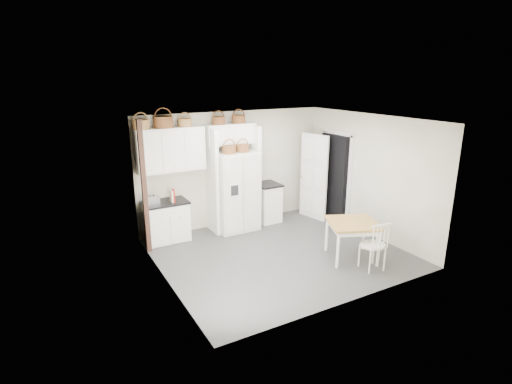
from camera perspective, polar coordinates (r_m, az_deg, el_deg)
floor at (r=7.94m, az=3.32°, el=-8.71°), size 4.50×4.50×0.00m
ceiling at (r=7.23m, az=3.66°, el=10.28°), size 4.50×4.50×0.00m
wall_back at (r=9.18m, az=-3.26°, el=3.36°), size 4.50×0.00×4.50m
wall_left at (r=6.60m, az=-13.24°, el=-2.31°), size 0.00×4.00×4.00m
wall_right at (r=8.87m, az=15.85°, el=2.29°), size 0.00×4.00×4.00m
refrigerator at (r=8.87m, az=-2.96°, el=0.14°), size 0.92×0.74×1.77m
base_cab_left at (r=8.57m, az=-12.70°, el=-4.21°), size 0.88×0.56×0.82m
base_cab_right at (r=9.49m, az=1.60°, el=-1.58°), size 0.50×0.60×0.88m
dining_table at (r=7.80m, az=13.51°, el=-6.72°), size 1.15×1.15×0.73m
windsor_chair at (r=7.45m, az=16.35°, el=-7.27°), size 0.50×0.46×0.93m
counter_left at (r=8.43m, az=-12.88°, el=-1.49°), size 0.92×0.59×0.04m
counter_right at (r=9.36m, az=1.62°, el=1.10°), size 0.54×0.64×0.04m
toaster at (r=8.25m, az=-14.66°, el=-1.17°), size 0.29×0.18×0.20m
cookbook_red at (r=8.36m, az=-11.66°, el=-0.51°), size 0.08×0.18×0.26m
cookbook_cream at (r=8.35m, az=-11.98°, el=-0.59°), size 0.04×0.17×0.25m
basket_upper_a at (r=8.14m, az=-16.08°, el=9.24°), size 0.32×0.32×0.18m
basket_upper_b at (r=8.25m, az=-13.08°, el=9.70°), size 0.39×0.39×0.23m
basket_upper_c at (r=8.39m, az=-10.12°, el=9.74°), size 0.28×0.28×0.16m
basket_bridge_a at (r=8.66m, az=-5.37°, el=10.13°), size 0.29×0.29×0.16m
basket_bridge_b at (r=8.87m, az=-2.50°, el=10.36°), size 0.30×0.30×0.17m
basket_fridge_a at (r=8.49m, az=-3.86°, el=6.09°), size 0.30×0.30×0.16m
basket_fridge_b at (r=8.63m, az=-1.92°, el=6.27°), size 0.29×0.29×0.16m
upper_cabinet at (r=8.36m, az=-12.13°, el=5.93°), size 1.40×0.34×0.90m
bridge_cabinet at (r=8.81m, az=-3.74°, el=8.26°), size 1.12×0.34×0.45m
fridge_panel_left at (r=8.68m, az=-6.29°, el=1.51°), size 0.08×0.60×2.30m
fridge_panel_right at (r=9.11m, az=-0.38°, el=2.32°), size 0.08×0.60×2.30m
trim_post at (r=7.87m, az=-15.67°, el=0.54°), size 0.09×0.09×2.60m
doorway_void at (r=9.58m, az=11.16°, el=1.94°), size 0.18×0.85×2.05m
door_slab at (r=9.61m, az=8.23°, el=2.13°), size 0.21×0.79×2.05m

